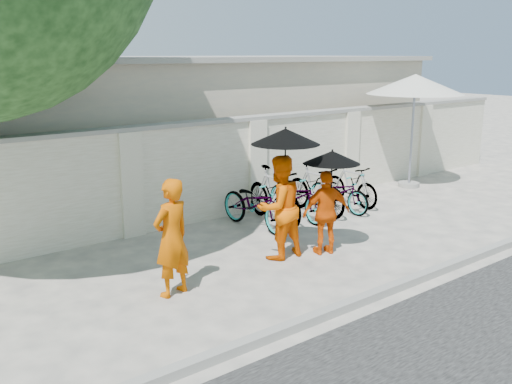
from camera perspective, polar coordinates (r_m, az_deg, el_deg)
ground at (r=9.28m, az=2.08°, el=-7.82°), size 80.00×80.00×0.00m
kerb at (r=8.14m, az=9.97°, el=-10.78°), size 40.00×0.16×0.12m
compound_wall at (r=12.03m, az=-4.08°, el=2.15°), size 20.00×0.30×2.00m
building_behind at (r=15.66m, az=-8.94°, el=6.93°), size 14.00×6.00×3.20m
monk_left at (r=8.19m, az=-8.44°, el=-4.54°), size 0.71×0.55×1.72m
monk_center at (r=9.58m, az=2.34°, el=-1.54°), size 0.87×0.69×1.77m
parasol_center at (r=9.31m, az=2.97°, el=5.57°), size 1.13×1.13×1.22m
monk_right at (r=9.88m, az=7.04°, el=-2.06°), size 0.93×0.62×1.47m
parasol_right at (r=9.62m, az=7.63°, el=3.47°), size 0.94×0.94×0.99m
patio_umbrella at (r=15.11m, az=15.62°, el=10.22°), size 3.00×3.00×2.90m
bike_0 at (r=11.28m, az=-0.07°, el=-1.20°), size 0.77×1.95×1.01m
bike_1 at (r=11.67m, az=1.81°, el=-0.31°), size 0.76×1.97×1.15m
bike_2 at (r=11.99m, az=4.13°, el=-0.43°), size 0.75×1.87×0.96m
bike_3 at (r=12.38m, az=5.97°, el=0.28°), size 0.56×1.83×1.09m
bike_4 at (r=12.69m, az=8.27°, el=0.03°), size 0.70×1.69×0.87m
bike_5 at (r=13.18m, az=9.48°, el=0.70°), size 0.47×1.60×0.96m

